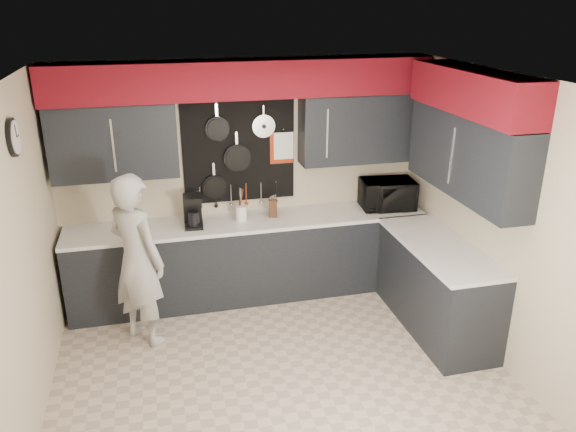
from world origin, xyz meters
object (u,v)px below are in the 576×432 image
object	(u,v)px
knife_block	(273,208)
utensil_crock	(241,213)
microwave	(387,194)
coffee_maker	(193,210)
person	(137,260)

from	to	relation	value
knife_block	utensil_crock	xyz separation A→B (m)	(-0.35, -0.02, -0.02)
microwave	coffee_maker	xyz separation A→B (m)	(-2.19, -0.03, 0.01)
coffee_maker	person	xyz separation A→B (m)	(-0.59, -0.57, -0.24)
utensil_crock	coffee_maker	distance (m)	0.53
microwave	knife_block	bearing A→B (deg)	-175.67
knife_block	coffee_maker	size ratio (longest dim) A/B	0.56
microwave	utensil_crock	xyz separation A→B (m)	(-1.68, 0.02, -0.08)
person	coffee_maker	bearing A→B (deg)	-88.57
microwave	coffee_maker	bearing A→B (deg)	-173.36
utensil_crock	coffee_maker	bearing A→B (deg)	-174.87
utensil_crock	person	distance (m)	1.27
knife_block	person	bearing A→B (deg)	-146.20
microwave	person	xyz separation A→B (m)	(-2.78, -0.60, -0.23)
knife_block	utensil_crock	bearing A→B (deg)	-166.87
coffee_maker	person	bearing A→B (deg)	-131.24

